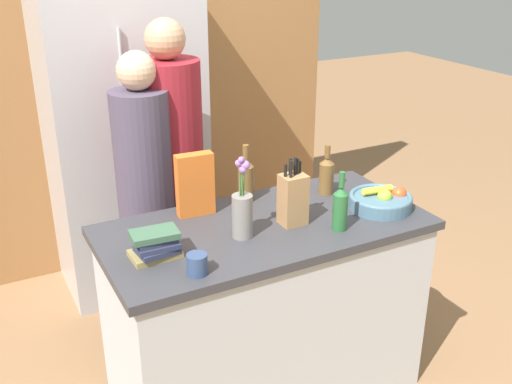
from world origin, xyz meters
TOP-DOWN VIEW (x-y plane):
  - kitchen_island at (0.00, 0.00)m, footprint 1.46×0.71m
  - back_wall_wood at (0.00, 1.69)m, footprint 2.66×0.12m
  - refrigerator at (-0.24, 1.33)m, footprint 0.88×0.62m
  - fruit_bowl at (0.56, -0.11)m, footprint 0.29×0.29m
  - knife_block at (0.11, -0.05)m, footprint 0.11×0.09m
  - flower_vase at (-0.14, -0.06)m, footprint 0.09×0.09m
  - cereal_box at (-0.23, 0.24)m, footprint 0.17×0.07m
  - coffee_mug at (-0.43, -0.25)m, footprint 0.10×0.09m
  - book_stack at (-0.53, -0.06)m, footprint 0.20×0.15m
  - bottle_oil at (0.43, 0.16)m, footprint 0.07×0.07m
  - bottle_vinegar at (0.26, -0.20)m, footprint 0.07×0.07m
  - bottle_wine at (0.04, 0.27)m, footprint 0.08×0.08m
  - person_at_sink at (-0.34, 0.63)m, footprint 0.29×0.29m
  - person_in_blue at (-0.16, 0.72)m, footprint 0.33×0.33m

SIDE VIEW (x-z plane):
  - kitchen_island at x=0.00m, z-range 0.00..0.92m
  - person_at_sink at x=-0.34m, z-range 0.11..1.72m
  - fruit_bowl at x=0.56m, z-range 0.91..1.00m
  - coffee_mug at x=-0.43m, z-range 0.92..1.00m
  - book_stack at x=-0.53m, z-range 0.91..1.03m
  - person_in_blue at x=-0.16m, z-range 0.11..1.85m
  - refrigerator at x=-0.24m, z-range 0.00..2.01m
  - bottle_oil at x=0.43m, z-range 0.89..1.14m
  - bottle_vinegar at x=0.26m, z-range 0.89..1.15m
  - bottle_wine at x=0.04m, z-range 0.89..1.17m
  - flower_vase at x=-0.14m, z-range 0.85..1.21m
  - knife_block at x=0.11m, z-range 0.88..1.19m
  - cereal_box at x=-0.23m, z-range 0.92..1.21m
  - back_wall_wood at x=0.00m, z-range 0.00..2.60m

